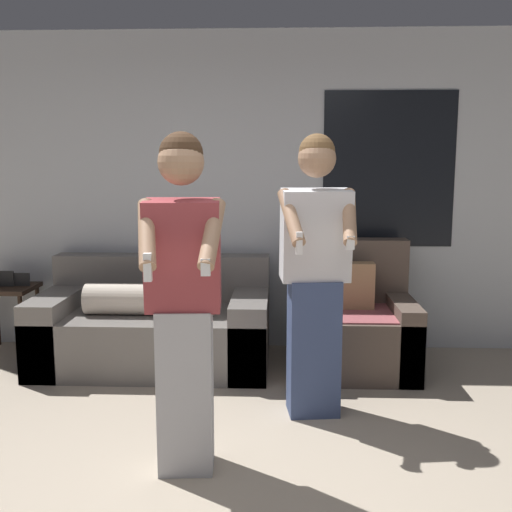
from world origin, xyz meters
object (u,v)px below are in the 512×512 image
object	(u,v)px
couch	(155,327)
person_right	(315,274)
person_left	(184,300)
armchair	(350,326)
side_table	(7,296)

from	to	relation	value
couch	person_right	size ratio (longest dim) A/B	1.02
couch	person_left	bearing A→B (deg)	-72.95
couch	person_left	distance (m)	1.85
couch	armchair	bearing A→B (deg)	-1.14
side_table	person_left	world-z (taller)	person_left
couch	person_right	xyz separation A→B (m)	(1.22, -0.93, 0.62)
armchair	person_right	bearing A→B (deg)	-110.41
person_left	side_table	bearing A→B (deg)	133.59
couch	person_right	world-z (taller)	person_right
side_table	couch	bearing A→B (deg)	-10.99
couch	person_left	world-z (taller)	person_left
side_table	person_left	bearing A→B (deg)	-46.41
person_left	person_right	distance (m)	1.03
armchair	side_table	bearing A→B (deg)	174.29
person_left	person_right	bearing A→B (deg)	46.24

